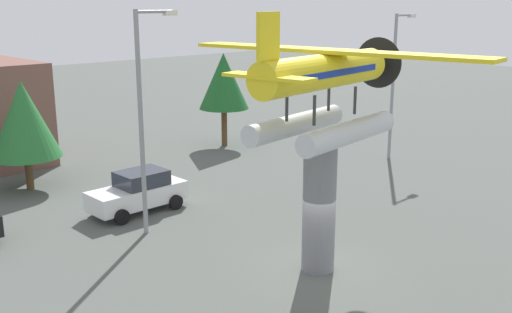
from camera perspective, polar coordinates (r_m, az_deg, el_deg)
ground_plane at (r=20.77m, az=5.85°, el=-10.60°), size 140.00×140.00×0.00m
display_pedestal at (r=19.92m, az=6.01°, el=-4.70°), size 1.10×1.10×4.52m
floatplane_monument at (r=19.11m, az=6.54°, el=6.61°), size 7.06×10.45×4.00m
car_mid_white at (r=26.30m, az=-11.10°, el=-3.28°), size 4.20×2.02×1.76m
streetlight_primary at (r=22.87m, az=-10.53°, el=4.49°), size 1.84×0.28×8.52m
streetlight_secondary at (r=34.94m, az=13.06°, el=7.43°), size 1.84×0.28×8.17m
tree_east at (r=30.27m, az=-21.15°, el=3.28°), size 3.27×3.27×5.25m
tree_center_back at (r=37.16m, az=-3.08°, el=7.13°), size 3.07×3.07×5.78m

